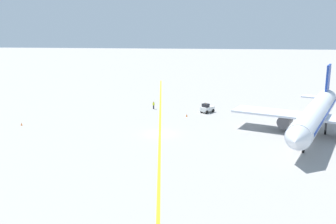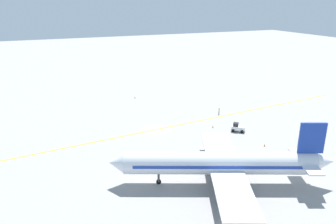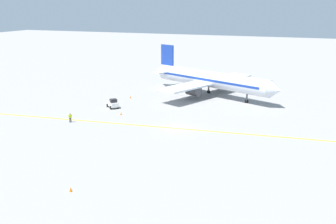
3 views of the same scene
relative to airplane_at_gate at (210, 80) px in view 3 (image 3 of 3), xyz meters
The scene contains 9 objects.
ground_plane 26.25m from the airplane_at_gate, ahead, with size 400.00×400.00×0.00m, color gray.
apron_yellow_centreline 26.25m from the airplane_at_gate, ahead, with size 0.40×120.00×0.01m, color yellow.
airplane_at_gate is the anchor object (origin of this frame).
baggage_tug_white 23.66m from the airplane_at_gate, 40.66° to the right, with size 3.11×3.24×2.11m.
ground_crew_worker 34.31m from the airplane_at_gate, 30.72° to the right, with size 0.46×0.41×1.68m.
traffic_cone_near_nose 52.14m from the airplane_at_gate, ahead, with size 0.32×0.32×0.55m, color orange.
traffic_cone_mid_apron 24.89m from the airplane_at_gate, 27.28° to the right, with size 0.32×0.32×0.55m, color orange.
traffic_cone_by_wingtip 5.93m from the airplane_at_gate, 81.29° to the right, with size 0.32×0.32×0.55m, color orange.
traffic_cone_far_edge 18.45m from the airplane_at_gate, 60.50° to the right, with size 0.32×0.32×0.55m, color orange.
Camera 3 is at (59.50, 21.39, 20.36)m, focal length 42.00 mm.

